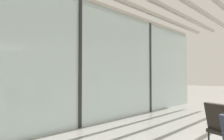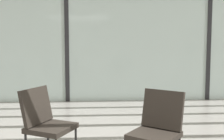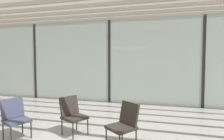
{
  "view_description": "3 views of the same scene",
  "coord_description": "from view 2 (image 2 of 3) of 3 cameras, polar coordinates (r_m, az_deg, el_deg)",
  "views": [
    {
      "loc": [
        -3.93,
        0.77,
        1.3
      ],
      "look_at": [
        1.23,
        5.12,
        1.5
      ],
      "focal_mm": 36.56,
      "sensor_mm": 36.0,
      "label": 1
    },
    {
      "loc": [
        0.68,
        -1.48,
        1.4
      ],
      "look_at": [
        1.24,
        7.61,
        0.53
      ],
      "focal_mm": 43.76,
      "sensor_mm": 36.0,
      "label": 2
    },
    {
      "loc": [
        2.1,
        -2.18,
        1.75
      ],
      "look_at": [
        0.87,
        2.35,
        1.48
      ],
      "focal_mm": 30.27,
      "sensor_mm": 36.0,
      "label": 3
    }
  ],
  "objects": [
    {
      "name": "window_mullion_1",
      "position": [
        6.72,
        -9.4,
        7.59
      ],
      "size": [
        0.1,
        0.12,
        3.32
      ],
      "primitive_type": "cube",
      "color": "black",
      "rests_on": "ground"
    },
    {
      "name": "glass_curtain_wall",
      "position": [
        6.72,
        -9.4,
        7.59
      ],
      "size": [
        14.0,
        0.08,
        3.32
      ],
      "primitive_type": "cube",
      "color": "#A3B7B2",
      "rests_on": "ground"
    },
    {
      "name": "parked_airplane",
      "position": [
        11.8,
        -8.8,
        8.96
      ],
      "size": [
        14.25,
        4.27,
        4.27
      ],
      "color": "silver",
      "rests_on": "ground"
    },
    {
      "name": "window_mullion_2",
      "position": [
        7.26,
        19.51,
        7.19
      ],
      "size": [
        0.1,
        0.12,
        3.32
      ],
      "primitive_type": "cube",
      "color": "black",
      "rests_on": "ground"
    },
    {
      "name": "lounge_chair_1",
      "position": [
        3.15,
        9.55,
        -11.28
      ],
      "size": [
        0.7,
        0.71,
        0.87
      ],
      "rotation": [
        0.0,
        0.0,
        5.63
      ],
      "color": "#28231E",
      "rests_on": "ground"
    },
    {
      "name": "lounge_chair_0",
      "position": [
        3.43,
        -13.82,
        -10.0
      ],
      "size": [
        0.69,
        0.67,
        0.87
      ],
      "rotation": [
        0.0,
        0.0,
        1.1
      ],
      "color": "#28231E",
      "rests_on": "ground"
    }
  ]
}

